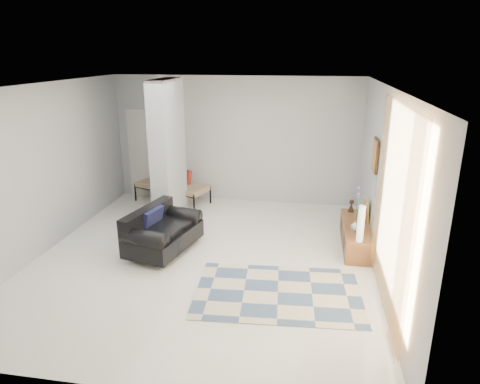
# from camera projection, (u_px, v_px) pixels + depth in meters

# --- Properties ---
(floor) EXTENTS (6.00, 6.00, 0.00)m
(floor) POSITION_uv_depth(u_px,v_px,m) (205.00, 258.00, 7.15)
(floor) COLOR white
(floor) RESTS_ON ground
(ceiling) EXTENTS (6.00, 6.00, 0.00)m
(ceiling) POSITION_uv_depth(u_px,v_px,m) (200.00, 86.00, 6.28)
(ceiling) COLOR white
(ceiling) RESTS_ON wall_back
(wall_back) EXTENTS (6.00, 0.00, 6.00)m
(wall_back) POSITION_uv_depth(u_px,v_px,m) (236.00, 140.00, 9.53)
(wall_back) COLOR #B6B8BA
(wall_back) RESTS_ON ground
(wall_front) EXTENTS (6.00, 0.00, 6.00)m
(wall_front) POSITION_uv_depth(u_px,v_px,m) (121.00, 267.00, 3.90)
(wall_front) COLOR #B6B8BA
(wall_front) RESTS_ON ground
(wall_left) EXTENTS (0.00, 6.00, 6.00)m
(wall_left) POSITION_uv_depth(u_px,v_px,m) (43.00, 170.00, 7.15)
(wall_left) COLOR #B6B8BA
(wall_left) RESTS_ON ground
(wall_right) EXTENTS (0.00, 6.00, 6.00)m
(wall_right) POSITION_uv_depth(u_px,v_px,m) (384.00, 186.00, 6.28)
(wall_right) COLOR #B6B8BA
(wall_right) RESTS_ON ground
(partition_column) EXTENTS (0.35, 1.20, 2.80)m
(partition_column) POSITION_uv_depth(u_px,v_px,m) (168.00, 152.00, 8.39)
(partition_column) COLOR #A4A9AB
(partition_column) RESTS_ON floor
(hallway_door) EXTENTS (0.85, 0.06, 2.04)m
(hallway_door) POSITION_uv_depth(u_px,v_px,m) (147.00, 154.00, 9.94)
(hallway_door) COLOR silver
(hallway_door) RESTS_ON floor
(curtain) EXTENTS (0.00, 2.55, 2.55)m
(curtain) POSITION_uv_depth(u_px,v_px,m) (392.00, 209.00, 5.20)
(curtain) COLOR #FAA741
(curtain) RESTS_ON wall_right
(wall_art) EXTENTS (0.04, 0.45, 0.55)m
(wall_art) POSITION_uv_depth(u_px,v_px,m) (376.00, 155.00, 7.05)
(wall_art) COLOR #36200E
(wall_art) RESTS_ON wall_right
(media_console) EXTENTS (0.45, 1.60, 0.80)m
(media_console) POSITION_uv_depth(u_px,v_px,m) (356.00, 235.00, 7.54)
(media_console) COLOR brown
(media_console) RESTS_ON floor
(loveseat) EXTENTS (1.11, 1.55, 0.76)m
(loveseat) POSITION_uv_depth(u_px,v_px,m) (161.00, 231.00, 7.28)
(loveseat) COLOR silver
(loveseat) RESTS_ON floor
(daybed) EXTENTS (1.78, 1.18, 0.77)m
(daybed) POSITION_uv_depth(u_px,v_px,m) (172.00, 184.00, 9.71)
(daybed) COLOR black
(daybed) RESTS_ON floor
(area_rug) EXTENTS (2.44, 1.71, 0.01)m
(area_rug) POSITION_uv_depth(u_px,v_px,m) (278.00, 292.00, 6.10)
(area_rug) COLOR beige
(area_rug) RESTS_ON floor
(cylinder_lamp) EXTENTS (0.11, 0.11, 0.59)m
(cylinder_lamp) POSITION_uv_depth(u_px,v_px,m) (361.00, 224.00, 6.73)
(cylinder_lamp) COLOR silver
(cylinder_lamp) RESTS_ON media_console
(bronze_figurine) EXTENTS (0.12, 0.12, 0.24)m
(bronze_figurine) POSITION_uv_depth(u_px,v_px,m) (351.00, 206.00, 8.05)
(bronze_figurine) COLOR #302015
(bronze_figurine) RESTS_ON media_console
(vase) EXTENTS (0.18, 0.18, 0.17)m
(vase) POSITION_uv_depth(u_px,v_px,m) (355.00, 226.00, 7.22)
(vase) COLOR silver
(vase) RESTS_ON media_console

